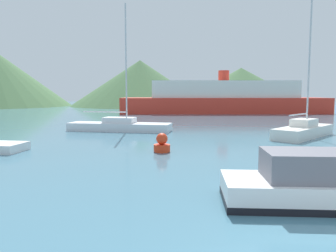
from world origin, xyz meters
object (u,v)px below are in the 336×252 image
object	(u,v)px
sailboat_inner	(120,125)
ferry_distant	(223,99)
sailboat_outer	(304,130)
buoy_marker	(162,144)

from	to	relation	value
sailboat_inner	ferry_distant	bearing A→B (deg)	73.75
sailboat_outer	buoy_marker	size ratio (longest dim) A/B	10.54
sailboat_inner	sailboat_outer	xyz separation A→B (m)	(12.08, -7.31, 0.08)
sailboat_outer	buoy_marker	bearing A→B (deg)	163.64
sailboat_outer	ferry_distant	xyz separation A→B (m)	(6.48, 27.27, 1.64)
sailboat_inner	ferry_distant	world-z (taller)	sailboat_inner
sailboat_inner	sailboat_outer	distance (m)	14.12
sailboat_inner	sailboat_outer	world-z (taller)	sailboat_outer
sailboat_outer	ferry_distant	size ratio (longest dim) A/B	0.33
sailboat_outer	ferry_distant	distance (m)	28.08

